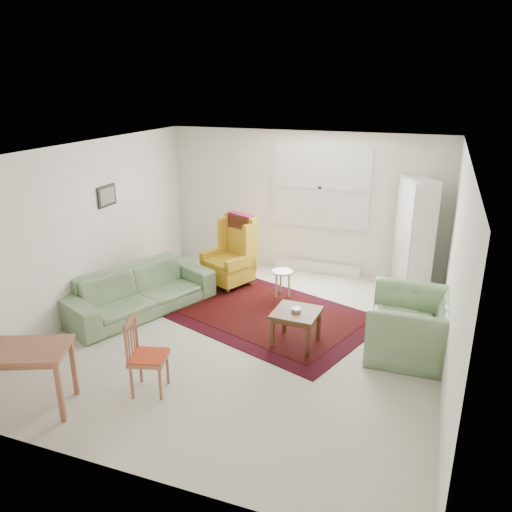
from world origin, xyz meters
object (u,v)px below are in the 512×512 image
(sofa, at_px, (139,283))
(armchair, at_px, (413,320))
(stool, at_px, (282,284))
(cabinet, at_px, (415,237))
(desk_chair, at_px, (148,356))
(desk, at_px, (16,379))
(coffee_table, at_px, (296,327))
(wingback_chair, at_px, (228,252))

(sofa, relative_size, armchair, 1.90)
(stool, height_order, cabinet, cabinet)
(sofa, height_order, desk_chair, sofa)
(sofa, distance_m, desk_chair, 2.14)
(stool, height_order, desk_chair, desk_chair)
(armchair, height_order, cabinet, cabinet)
(desk, bearing_deg, armchair, 34.59)
(coffee_table, bearing_deg, desk, -134.99)
(coffee_table, xyz_separation_m, desk_chair, (-1.23, -1.60, 0.21))
(stool, bearing_deg, sofa, -146.15)
(sofa, bearing_deg, coffee_table, -69.66)
(armchair, height_order, wingback_chair, wingback_chair)
(coffee_table, relative_size, cabinet, 0.31)
(armchair, height_order, stool, armchair)
(sofa, height_order, wingback_chair, wingback_chair)
(armchair, relative_size, wingback_chair, 0.99)
(coffee_table, xyz_separation_m, desk, (-2.36, -2.36, 0.13))
(stool, relative_size, desk_chair, 0.51)
(cabinet, xyz_separation_m, desk_chair, (-2.52, -3.94, -0.49))
(wingback_chair, bearing_deg, sofa, -97.91)
(wingback_chair, distance_m, desk, 3.97)
(sofa, bearing_deg, cabinet, -35.90)
(wingback_chair, height_order, desk, wingback_chair)
(coffee_table, height_order, cabinet, cabinet)
(cabinet, bearing_deg, stool, -176.83)
(cabinet, bearing_deg, desk_chair, -145.99)
(wingback_chair, xyz_separation_m, desk_chair, (0.39, -3.14, -0.15))
(armchair, bearing_deg, wingback_chair, -114.09)
(sofa, distance_m, coffee_table, 2.48)
(stool, relative_size, cabinet, 0.24)
(desk, bearing_deg, coffee_table, 45.01)
(wingback_chair, xyz_separation_m, stool, (1.00, -0.15, -0.37))
(desk_chair, bearing_deg, desk, 108.70)
(armchair, bearing_deg, desk_chair, -56.48)
(sofa, bearing_deg, wingback_chair, -7.58)
(armchair, xyz_separation_m, wingback_chair, (-3.05, 1.28, 0.13))
(wingback_chair, distance_m, coffee_table, 2.26)
(wingback_chair, xyz_separation_m, cabinet, (2.91, 0.81, 0.34))
(wingback_chair, height_order, cabinet, cabinet)
(wingback_chair, relative_size, desk, 1.05)
(wingback_chair, distance_m, desk_chair, 3.16)
(coffee_table, distance_m, desk, 3.34)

